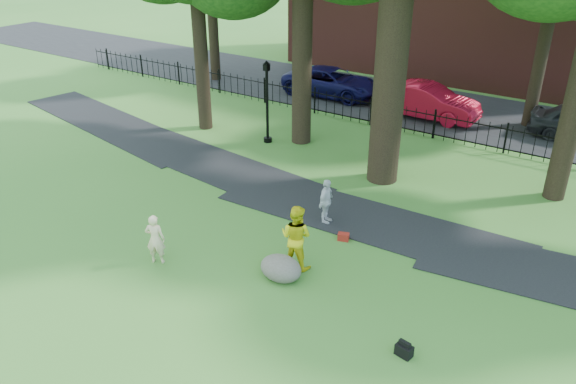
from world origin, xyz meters
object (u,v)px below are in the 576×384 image
Objects in this scene: man at (296,237)px; lamppost at (267,103)px; boulder at (281,267)px; red_sedan at (427,101)px; woman at (155,239)px.

man is 0.53× the size of lamppost.
red_sedan is (-1.78, 14.56, 0.46)m from boulder.
man is at bearing 88.21° from boulder.
man is at bearing -44.45° from lamppost.
lamppost is (-6.14, 7.11, 0.78)m from man.
red_sedan is (-1.80, 13.87, -0.12)m from man.
man reaches higher than red_sedan.
woman is 0.80× the size of man.
lamppost reaches higher than boulder.
woman is 9.61m from lamppost.
boulder is (3.27, 1.33, -0.40)m from woman.
woman is 1.26× the size of boulder.
man reaches higher than woman.
woman reaches higher than boulder.
man is 1.57× the size of boulder.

